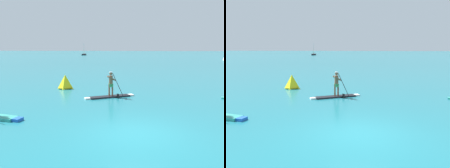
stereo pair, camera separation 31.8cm
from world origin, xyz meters
TOP-DOWN VIEW (x-y plane):
  - ground at (0.00, 0.00)m, footprint 440.00×440.00m
  - paddleboarder_mid_center at (-1.94, 6.63)m, footprint 3.23×2.05m
  - race_marker_buoy at (-6.08, 9.56)m, footprint 1.15×1.15m
  - sailboat_left_horizon at (-25.54, 93.17)m, footprint 2.51×6.21m

SIDE VIEW (x-z plane):
  - ground at x=0.00m, z-range 0.00..0.00m
  - paddleboarder_mid_center at x=-1.94m, z-range -0.51..1.27m
  - race_marker_buoy at x=-6.08m, z-range -0.07..1.07m
  - sailboat_left_horizon at x=-25.54m, z-range -1.98..3.10m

